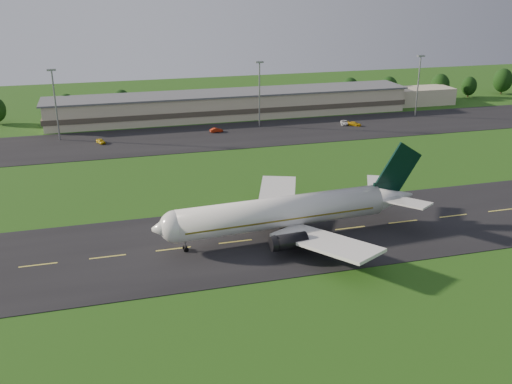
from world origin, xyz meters
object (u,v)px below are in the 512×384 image
object	(u,v)px
light_mast_centre	(259,86)
service_vehicle_a	(101,141)
light_mast_east	(419,79)
service_vehicle_b	(216,130)
terminal	(250,104)
service_vehicle_d	(354,124)
service_vehicle_c	(344,123)
light_mast_west	(55,96)
airliner	(286,212)

from	to	relation	value
light_mast_centre	service_vehicle_a	world-z (taller)	light_mast_centre
light_mast_east	service_vehicle_b	xyz separation A→B (m)	(-69.55, -3.53, -11.99)
terminal	light_mast_east	world-z (taller)	light_mast_east
light_mast_centre	service_vehicle_d	distance (m)	32.44
light_mast_centre	service_vehicle_c	distance (m)	29.76
light_mast_west	service_vehicle_d	size ratio (longest dim) A/B	4.64
light_mast_east	service_vehicle_c	xyz separation A→B (m)	(-28.21, -4.91, -11.98)
light_mast_centre	service_vehicle_d	bearing A→B (deg)	-13.97
light_mast_west	service_vehicle_b	bearing A→B (deg)	-4.44
terminal	service_vehicle_d	size ratio (longest dim) A/B	33.06
light_mast_west	light_mast_east	world-z (taller)	same
light_mast_centre	service_vehicle_d	xyz separation A→B (m)	(29.25, -7.27, -12.00)
airliner	terminal	world-z (taller)	airliner
airliner	service_vehicle_c	xyz separation A→B (m)	(44.53, 75.03, -3.91)
light_mast_west	service_vehicle_a	bearing A→B (deg)	-32.41
airliner	service_vehicle_d	bearing A→B (deg)	53.39
service_vehicle_a	service_vehicle_b	xyz separation A→B (m)	(34.08, 3.69, -0.01)
terminal	light_mast_west	size ratio (longest dim) A/B	7.13
service_vehicle_b	service_vehicle_c	xyz separation A→B (m)	(41.35, -1.38, 0.00)
light_mast_centre	service_vehicle_c	world-z (taller)	light_mast_centre
terminal	light_mast_west	xyz separation A→B (m)	(-61.40, -16.18, 8.75)
light_mast_east	service_vehicle_a	bearing A→B (deg)	-176.02
airliner	service_vehicle_b	distance (m)	76.58
light_mast_centre	service_vehicle_b	world-z (taller)	light_mast_centre
airliner	light_mast_centre	size ratio (longest dim) A/B	2.52
light_mast_west	service_vehicle_c	bearing A→B (deg)	-3.24
service_vehicle_d	light_mast_centre	bearing A→B (deg)	114.76
light_mast_centre	service_vehicle_b	distance (m)	19.18
airliner	terminal	distance (m)	98.02
service_vehicle_a	service_vehicle_b	size ratio (longest dim) A/B	0.98
airliner	service_vehicle_c	world-z (taller)	airliner
terminal	service_vehicle_c	size ratio (longest dim) A/B	30.83
service_vehicle_c	service_vehicle_d	xyz separation A→B (m)	(2.45, -2.36, -0.02)
light_mast_east	airliner	bearing A→B (deg)	-132.30
service_vehicle_a	service_vehicle_d	size ratio (longest dim) A/B	0.88
light_mast_centre	service_vehicle_c	size ratio (longest dim) A/B	4.33
airliner	service_vehicle_b	xyz separation A→B (m)	(3.18, 76.42, -3.91)
service_vehicle_b	service_vehicle_d	distance (m)	43.96
terminal	service_vehicle_a	bearing A→B (deg)	-154.94
service_vehicle_a	service_vehicle_c	distance (m)	75.46
light_mast_west	service_vehicle_c	xyz separation A→B (m)	(86.79, -4.91, -11.98)
service_vehicle_c	airliner	bearing A→B (deg)	-100.18
light_mast_west	light_mast_east	bearing A→B (deg)	0.00
airliner	service_vehicle_a	xyz separation A→B (m)	(-30.90, 72.73, -3.91)
light_mast_west	service_vehicle_c	size ratio (longest dim) A/B	4.33
service_vehicle_a	service_vehicle_d	distance (m)	77.88
service_vehicle_b	light_mast_east	bearing A→B (deg)	-94.41
service_vehicle_d	light_mast_west	bearing A→B (deg)	124.06
light_mast_west	airliner	bearing A→B (deg)	-62.14
airliner	service_vehicle_d	distance (m)	86.62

